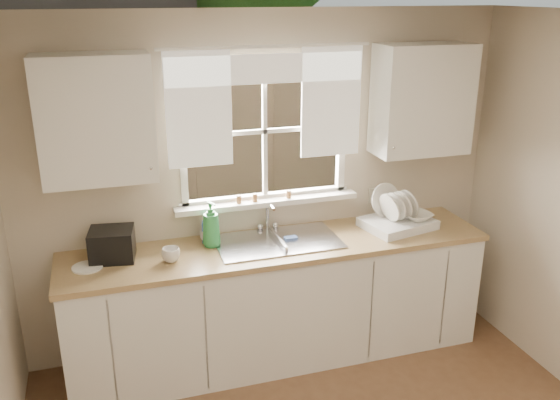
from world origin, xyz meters
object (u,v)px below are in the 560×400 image
object	(u,v)px
black_appliance	(112,244)
dish_rack	(397,219)
soap_bottle_a	(211,224)
cup	(171,255)

from	to	relation	value
black_appliance	dish_rack	bearing A→B (deg)	6.65
black_appliance	soap_bottle_a	bearing A→B (deg)	9.42
cup	soap_bottle_a	bearing A→B (deg)	10.34
cup	black_appliance	world-z (taller)	black_appliance
soap_bottle_a	cup	distance (m)	0.37
black_appliance	cup	bearing A→B (deg)	-15.09
dish_rack	black_appliance	bearing A→B (deg)	178.05
dish_rack	cup	size ratio (longest dim) A/B	4.71
soap_bottle_a	cup	size ratio (longest dim) A/B	2.71
dish_rack	soap_bottle_a	distance (m)	1.41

